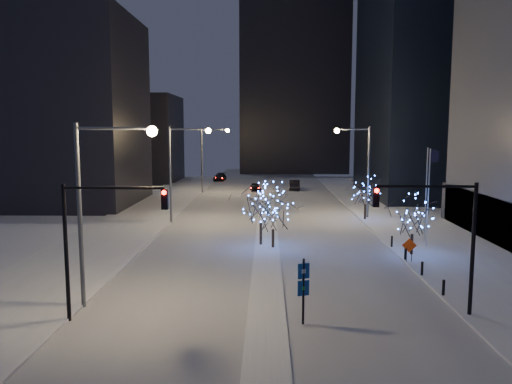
{
  "coord_description": "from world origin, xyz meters",
  "views": [
    {
      "loc": [
        0.0,
        -24.05,
        9.61
      ],
      "look_at": [
        -0.82,
        13.03,
        5.0
      ],
      "focal_mm": 35.0,
      "sensor_mm": 36.0,
      "label": 1
    }
  ],
  "objects_px": {
    "street_lamp_w_near": "(99,189)",
    "holiday_tree_plaza_near": "(413,216)",
    "car_far": "(220,177)",
    "wayfinding_sign": "(303,284)",
    "traffic_signal_west": "(96,229)",
    "traffic_signal_east": "(443,226)",
    "street_lamp_w_mid": "(180,161)",
    "car_near": "(255,187)",
    "street_lamp_w_far": "(209,151)",
    "street_lamp_east": "(360,160)",
    "holiday_tree_median_near": "(273,213)",
    "construction_sign": "(409,248)",
    "holiday_tree_median_far": "(261,203)",
    "car_mid": "(294,185)",
    "holiday_tree_plaza_far": "(366,192)"
  },
  "relations": [
    {
      "from": "holiday_tree_plaza_near",
      "to": "wayfinding_sign",
      "type": "xyz_separation_m",
      "value": [
        -9.3,
        -13.82,
        -1.02
      ]
    },
    {
      "from": "street_lamp_w_far",
      "to": "holiday_tree_median_near",
      "type": "height_order",
      "value": "street_lamp_w_far"
    },
    {
      "from": "street_lamp_w_mid",
      "to": "holiday_tree_plaza_near",
      "type": "relative_size",
      "value": 2.18
    },
    {
      "from": "car_far",
      "to": "holiday_tree_median_far",
      "type": "bearing_deg",
      "value": -76.42
    },
    {
      "from": "street_lamp_east",
      "to": "car_mid",
      "type": "distance_m",
      "value": 27.83
    },
    {
      "from": "traffic_signal_west",
      "to": "traffic_signal_east",
      "type": "relative_size",
      "value": 1.0
    },
    {
      "from": "street_lamp_w_far",
      "to": "holiday_tree_median_near",
      "type": "distance_m",
      "value": 37.72
    },
    {
      "from": "car_mid",
      "to": "car_far",
      "type": "height_order",
      "value": "car_mid"
    },
    {
      "from": "street_lamp_w_far",
      "to": "wayfinding_sign",
      "type": "relative_size",
      "value": 2.98
    },
    {
      "from": "wayfinding_sign",
      "to": "construction_sign",
      "type": "height_order",
      "value": "wayfinding_sign"
    },
    {
      "from": "traffic_signal_west",
      "to": "car_mid",
      "type": "bearing_deg",
      "value": 77.17
    },
    {
      "from": "street_lamp_w_mid",
      "to": "car_near",
      "type": "distance_m",
      "value": 29.21
    },
    {
      "from": "car_mid",
      "to": "street_lamp_w_near",
      "type": "bearing_deg",
      "value": 78.53
    },
    {
      "from": "holiday_tree_plaza_near",
      "to": "wayfinding_sign",
      "type": "relative_size",
      "value": 1.37
    },
    {
      "from": "street_lamp_w_mid",
      "to": "wayfinding_sign",
      "type": "bearing_deg",
      "value": -68.43
    },
    {
      "from": "street_lamp_w_mid",
      "to": "car_mid",
      "type": "relative_size",
      "value": 2.08
    },
    {
      "from": "street_lamp_w_near",
      "to": "holiday_tree_median_far",
      "type": "relative_size",
      "value": 1.88
    },
    {
      "from": "street_lamp_w_far",
      "to": "construction_sign",
      "type": "relative_size",
      "value": 5.83
    },
    {
      "from": "street_lamp_w_mid",
      "to": "street_lamp_east",
      "type": "bearing_deg",
      "value": 8.96
    },
    {
      "from": "holiday_tree_median_far",
      "to": "wayfinding_sign",
      "type": "bearing_deg",
      "value": -82.18
    },
    {
      "from": "car_near",
      "to": "holiday_tree_median_near",
      "type": "xyz_separation_m",
      "value": [
        2.38,
        -39.07,
        2.33
      ]
    },
    {
      "from": "street_lamp_w_near",
      "to": "street_lamp_w_mid",
      "type": "relative_size",
      "value": 1.0
    },
    {
      "from": "car_mid",
      "to": "holiday_tree_median_far",
      "type": "distance_m",
      "value": 40.44
    },
    {
      "from": "street_lamp_w_mid",
      "to": "street_lamp_w_far",
      "type": "relative_size",
      "value": 1.0
    },
    {
      "from": "car_far",
      "to": "wayfinding_sign",
      "type": "bearing_deg",
      "value": -76.69
    },
    {
      "from": "car_near",
      "to": "holiday_tree_median_near",
      "type": "bearing_deg",
      "value": -93.75
    },
    {
      "from": "traffic_signal_west",
      "to": "holiday_tree_median_far",
      "type": "relative_size",
      "value": 1.32
    },
    {
      "from": "traffic_signal_east",
      "to": "construction_sign",
      "type": "distance_m",
      "value": 11.09
    },
    {
      "from": "holiday_tree_median_near",
      "to": "construction_sign",
      "type": "relative_size",
      "value": 2.67
    },
    {
      "from": "car_mid",
      "to": "construction_sign",
      "type": "relative_size",
      "value": 2.81
    },
    {
      "from": "holiday_tree_plaza_near",
      "to": "wayfinding_sign",
      "type": "height_order",
      "value": "holiday_tree_plaza_near"
    },
    {
      "from": "car_mid",
      "to": "car_far",
      "type": "xyz_separation_m",
      "value": [
        -13.47,
        13.95,
        -0.09
      ]
    },
    {
      "from": "street_lamp_w_near",
      "to": "holiday_tree_plaza_near",
      "type": "distance_m",
      "value": 23.43
    },
    {
      "from": "holiday_tree_median_near",
      "to": "wayfinding_sign",
      "type": "relative_size",
      "value": 1.37
    },
    {
      "from": "street_lamp_w_near",
      "to": "holiday_tree_plaza_far",
      "type": "relative_size",
      "value": 2.17
    },
    {
      "from": "car_mid",
      "to": "holiday_tree_plaza_far",
      "type": "height_order",
      "value": "holiday_tree_plaza_far"
    },
    {
      "from": "traffic_signal_west",
      "to": "traffic_signal_east",
      "type": "height_order",
      "value": "same"
    },
    {
      "from": "car_mid",
      "to": "holiday_tree_median_far",
      "type": "height_order",
      "value": "holiday_tree_median_far"
    },
    {
      "from": "street_lamp_east",
      "to": "street_lamp_w_far",
      "type": "bearing_deg",
      "value": 130.85
    },
    {
      "from": "street_lamp_w_mid",
      "to": "car_far",
      "type": "xyz_separation_m",
      "value": [
        -0.06,
        43.61,
        -5.8
      ]
    },
    {
      "from": "traffic_signal_west",
      "to": "wayfinding_sign",
      "type": "xyz_separation_m",
      "value": [
        10.25,
        -0.19,
        -2.7
      ]
    },
    {
      "from": "street_lamp_east",
      "to": "holiday_tree_median_near",
      "type": "height_order",
      "value": "street_lamp_east"
    },
    {
      "from": "street_lamp_east",
      "to": "holiday_tree_median_far",
      "type": "xyz_separation_m",
      "value": [
        -10.58,
        -13.36,
        -2.81
      ]
    },
    {
      "from": "traffic_signal_west",
      "to": "holiday_tree_median_near",
      "type": "height_order",
      "value": "traffic_signal_west"
    },
    {
      "from": "car_near",
      "to": "construction_sign",
      "type": "distance_m",
      "value": 45.0
    },
    {
      "from": "street_lamp_w_mid",
      "to": "car_mid",
      "type": "height_order",
      "value": "street_lamp_w_mid"
    },
    {
      "from": "traffic_signal_east",
      "to": "holiday_tree_median_near",
      "type": "height_order",
      "value": "traffic_signal_east"
    },
    {
      "from": "wayfinding_sign",
      "to": "street_lamp_w_far",
      "type": "bearing_deg",
      "value": 82.22
    },
    {
      "from": "street_lamp_w_near",
      "to": "traffic_signal_east",
      "type": "height_order",
      "value": "street_lamp_w_near"
    },
    {
      "from": "traffic_signal_west",
      "to": "holiday_tree_median_near",
      "type": "distance_m",
      "value": 18.12
    }
  ]
}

